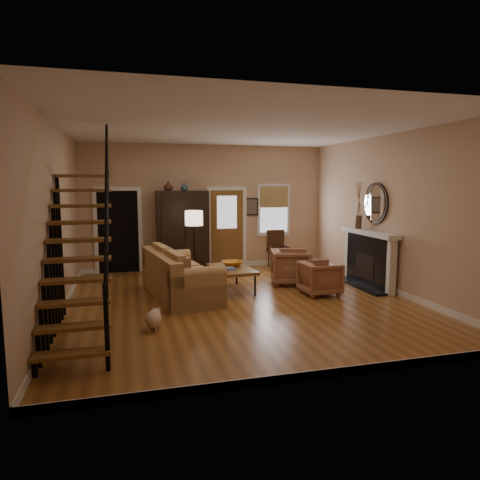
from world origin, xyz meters
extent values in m
plane|color=#9A5E27|center=(0.00, 0.00, 0.00)|extent=(7.00, 7.00, 0.00)
plane|color=white|center=(0.00, 0.00, 3.30)|extent=(7.00, 7.00, 0.00)
cube|color=tan|center=(0.00, 3.50, 1.65)|extent=(6.50, 0.04, 3.30)
cube|color=tan|center=(-3.25, 0.00, 1.65)|extent=(0.04, 7.00, 3.30)
cube|color=tan|center=(3.25, 0.00, 1.65)|extent=(0.04, 7.00, 3.30)
cube|color=black|center=(-2.30, 3.65, 1.05)|extent=(1.00, 0.36, 2.10)
cube|color=brown|center=(0.55, 3.48, 1.05)|extent=(0.90, 0.06, 2.10)
cube|color=silver|center=(1.90, 3.47, 1.55)|extent=(0.96, 0.06, 1.46)
cube|color=black|center=(3.13, 0.50, 0.57)|extent=(0.24, 1.60, 1.15)
cube|color=white|center=(3.07, 0.50, 1.20)|extent=(0.30, 1.95, 0.10)
cylinder|color=silver|center=(3.20, 0.50, 1.85)|extent=(0.05, 0.90, 0.90)
imported|color=#4C2619|center=(-1.05, 3.05, 2.22)|extent=(0.24, 0.24, 0.25)
imported|color=#334C60|center=(-0.65, 3.05, 2.21)|extent=(0.20, 0.20, 0.21)
imported|color=orange|center=(0.08, 0.99, 0.56)|extent=(0.45, 0.45, 0.11)
imported|color=brown|center=(1.73, 0.08, 0.34)|extent=(0.76, 0.74, 0.69)
imported|color=brown|center=(1.49, 1.11, 0.40)|extent=(1.06, 1.04, 0.79)
camera|label=1|loc=(-2.10, -7.82, 2.26)|focal=32.00mm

